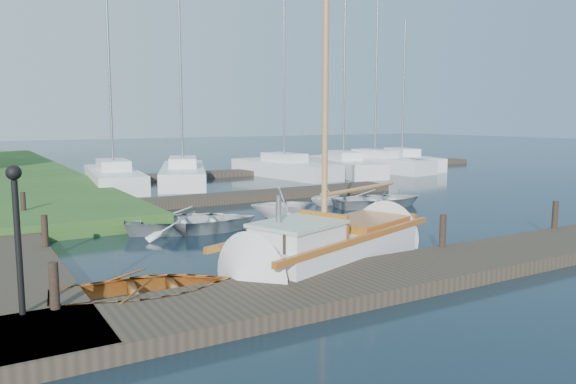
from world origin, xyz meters
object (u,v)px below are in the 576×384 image
mooring_post_5 (23,204)px  tender_c (379,197)px  lamp_post (17,219)px  marina_boat_1 (183,173)px  dinghy (145,285)px  marina_boat_4 (343,165)px  mooring_post_2 (443,231)px  mooring_post_4 (45,231)px  tender_b (283,201)px  mooring_post_0 (54,286)px  sailboat (333,248)px  tender_a (192,218)px  mooring_post_1 (286,253)px  tender_d (327,194)px  marina_boat_6 (402,160)px  marina_boat_3 (284,167)px  marina_boat_5 (375,162)px  mooring_post_3 (555,215)px  marina_boat_0 (114,176)px

mooring_post_5 → tender_c: bearing=-13.0°
lamp_post → marina_boat_1: (9.59, 18.68, -1.31)m
dinghy → marina_boat_4: size_ratio=0.30×
mooring_post_2 → mooring_post_4: 9.86m
mooring_post_2 → tender_b: (-0.54, 6.97, -0.11)m
mooring_post_0 → tender_b: size_ratio=0.35×
sailboat → tender_a: bearing=87.1°
mooring_post_1 → tender_c: mooring_post_1 is taller
dinghy → tender_d: tender_d is taller
dinghy → tender_b: tender_b is taller
marina_boat_1 → marina_boat_4: bearing=-70.1°
tender_d → sailboat: bearing=134.3°
marina_boat_1 → marina_boat_6: bearing=-66.8°
marina_boat_3 → dinghy: bearing=134.8°
mooring_post_0 → mooring_post_1: (4.50, 0.00, 0.00)m
mooring_post_1 → marina_boat_5: size_ratio=0.07×
mooring_post_3 → marina_boat_0: (-8.06, 18.61, -0.12)m
lamp_post → dinghy: 2.66m
marina_boat_5 → marina_boat_6: bearing=-90.7°
tender_d → mooring_post_3: bearing=-178.2°
lamp_post → tender_c: bearing=28.0°
mooring_post_4 → tender_b: size_ratio=0.35×
mooring_post_1 → tender_a: bearing=86.9°
mooring_post_5 → marina_boat_1: marina_boat_1 is taller
mooring_post_2 → marina_boat_5: (13.43, 19.01, -0.12)m
marina_boat_4 → lamp_post: bearing=147.0°
dinghy → marina_boat_6: (23.47, 18.97, 0.21)m
mooring_post_5 → marina_boat_5: (21.93, 9.01, -0.12)m
tender_d → marina_boat_6: 17.48m
mooring_post_4 → sailboat: bearing=-33.3°
marina_boat_4 → marina_boat_6: size_ratio=1.13×
mooring_post_3 → lamp_post: lamp_post is taller
mooring_post_5 → sailboat: 10.72m
marina_boat_3 → marina_boat_6: 9.70m
mooring_post_5 → dinghy: mooring_post_5 is taller
tender_b → marina_boat_5: size_ratio=0.18×
mooring_post_0 → mooring_post_5: same height
tender_d → marina_boat_4: marina_boat_4 is taller
sailboat → dinghy: sailboat is taller
mooring_post_5 → tender_d: 11.00m
mooring_post_5 → tender_a: bearing=-40.1°
mooring_post_2 → tender_c: (3.92, 7.14, -0.32)m
mooring_post_0 → dinghy: 1.73m
marina_boat_5 → marina_boat_6: size_ratio=1.24×
mooring_post_4 → tender_a: 4.56m
sailboat → tender_c: (6.47, 6.05, 0.03)m
mooring_post_4 → tender_d: (10.90, 3.53, -0.23)m
tender_c → marina_boat_6: 17.28m
tender_d → marina_boat_3: marina_boat_3 is taller
mooring_post_5 → marina_boat_4: bearing=24.1°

